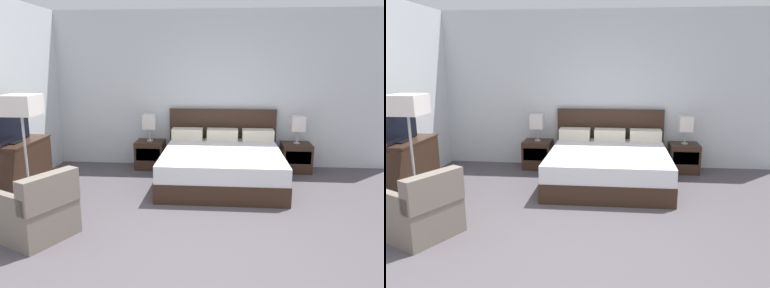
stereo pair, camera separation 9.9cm
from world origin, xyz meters
TOP-DOWN VIEW (x-y plane):
  - ground_plane at (0.00, 0.00)m, footprint 10.71×10.71m
  - wall_back at (0.00, 3.60)m, footprint 6.71×0.06m
  - bed at (0.29, 2.58)m, footprint 1.91×2.02m
  - nightstand_left at (-1.00, 3.28)m, footprint 0.50×0.45m
  - nightstand_right at (1.58, 3.28)m, footprint 0.50×0.45m
  - table_lamp_left at (-1.00, 3.28)m, footprint 0.23×0.23m
  - table_lamp_right at (1.58, 3.28)m, footprint 0.23×0.23m
  - dresser at (-2.50, 1.40)m, footprint 0.47×1.42m
  - tv at (-2.49, 1.49)m, footprint 0.18×0.81m
  - armchair_by_window at (-1.70, 0.48)m, footprint 0.92×0.92m
  - floor_lamp at (-2.11, 1.08)m, footprint 0.39×0.39m

SIDE VIEW (x-z plane):
  - ground_plane at x=0.00m, z-range 0.00..0.00m
  - nightstand_left at x=-1.00m, z-range 0.00..0.50m
  - nightstand_right at x=1.58m, z-range 0.00..0.50m
  - armchair_by_window at x=-1.70m, z-range -0.10..0.66m
  - bed at x=0.29m, z-range -0.24..0.82m
  - dresser at x=-2.50m, z-range 0.01..0.84m
  - table_lamp_left at x=-1.00m, z-range 0.60..1.08m
  - table_lamp_right at x=1.58m, z-range 0.60..1.08m
  - tv at x=-2.49m, z-range 0.82..1.33m
  - floor_lamp at x=-2.11m, z-range 0.55..2.05m
  - wall_back at x=0.00m, z-range 0.00..2.78m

